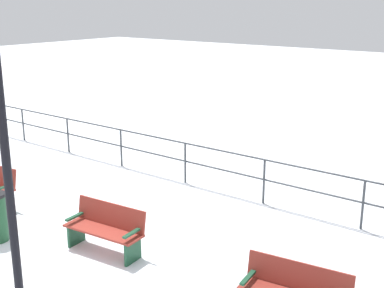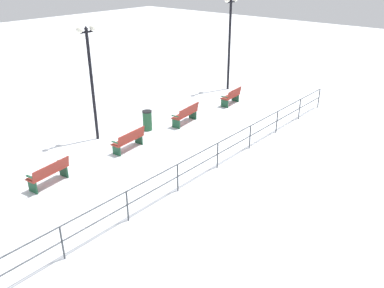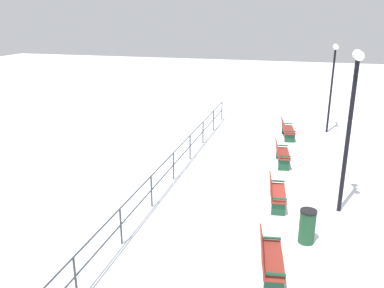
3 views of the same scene
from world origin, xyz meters
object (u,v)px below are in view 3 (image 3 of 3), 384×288
Objects in this scene: bench_second at (269,258)px; bench_fifth at (287,129)px; bench_fourth at (281,153)px; trash_bin at (307,226)px; lamppost_far at (333,72)px; lamppost_middle at (351,109)px; bench_third at (276,192)px.

bench_fifth is at bearing 83.16° from bench_second.
trash_bin reaches higher than bench_fourth.
bench_second is at bearing -98.10° from lamppost_far.
bench_fourth is at bearing -99.32° from bench_fifth.
lamppost_middle is 3.57m from trash_bin.
trash_bin is (0.83, 1.74, -0.01)m from bench_second.
lamppost_far is (1.80, 12.66, 2.58)m from bench_second.
bench_third is at bearing 84.35° from bench_second.
bench_fifth is at bearing 95.91° from trash_bin.
bench_third is 3.69m from bench_fourth.
bench_second is at bearing -98.05° from bench_fifth.
bench_fourth is 3.69m from bench_fifth.
lamppost_middle is at bearing -83.77° from bench_fifth.
bench_fourth is at bearing 119.10° from lamppost_middle.
lamppost_far reaches higher than trash_bin.
lamppost_far reaches higher than bench_second.
lamppost_middle reaches higher than bench_second.
bench_second is 1.07× the size of bench_fourth.
trash_bin is at bearing 56.84° from bench_second.
trash_bin is (-0.97, -2.11, -2.72)m from lamppost_middle.
bench_fifth is at bearing 84.44° from bench_third.
bench_second is at bearing -93.77° from bench_third.
lamppost_middle reaches higher than bench_fourth.
bench_second is 1.07× the size of bench_third.
bench_fifth is (-0.13, 11.07, -0.04)m from bench_second.
bench_fifth is at bearing -140.60° from lamppost_far.
trash_bin is (1.00, -5.65, 0.00)m from bench_fourth.
lamppost_far is at bearing 74.38° from bench_second.
bench_fifth reaches higher than bench_third.
bench_second reaches higher than bench_third.
lamppost_middle reaches higher than bench_fifth.
lamppost_middle is 5.15× the size of trash_bin.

